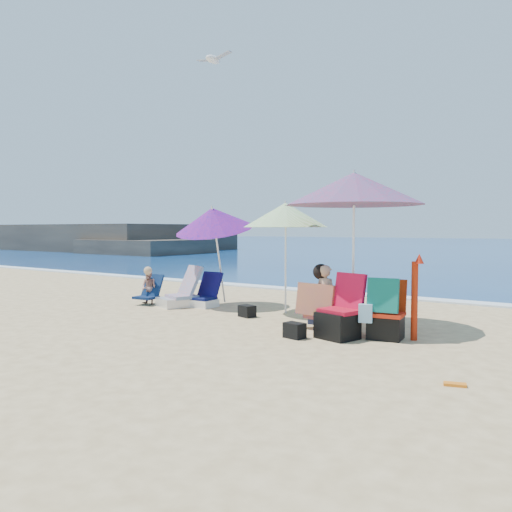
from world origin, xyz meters
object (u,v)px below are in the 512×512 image
Objects in this scene: umbrella_turquoise at (354,189)px; person_center at (323,298)px; camp_chair_right at (385,317)px; seagull at (213,59)px; umbrella_striped at (286,215)px; furled_umbrella at (415,293)px; chair_rainbow at (179,296)px; person_left at (149,287)px; chair_navy at (205,298)px; umbrella_blue at (213,219)px; camp_chair_left at (339,319)px.

person_center is (-0.29, -0.48, -1.70)m from umbrella_turquoise.
seagull reaches higher than camp_chair_right.
umbrella_turquoise is 1.72m from umbrella_striped.
furled_umbrella is 1.33× the size of seagull.
umbrella_turquoise reaches higher than furled_umbrella.
umbrella_striped is 2.19× the size of chair_rainbow.
chair_rainbow reaches higher than person_left.
umbrella_turquoise is 2.71× the size of seagull.
furled_umbrella is at bearing -5.30° from chair_rainbow.
chair_navy is at bearing 19.20° from person_left.
person_center reaches higher than chair_rainbow.
camp_chair_right is at bearing -5.09° from person_left.
seagull is at bearing 165.58° from furled_umbrella.
seagull reaches higher than furled_umbrella.
furled_umbrella reaches higher than chair_rainbow.
chair_navy is at bearing 170.78° from furled_umbrella.
chair_rainbow is at bearing -148.50° from chair_navy.
seagull is (1.04, 0.86, 4.68)m from person_left.
furled_umbrella is at bearing 2.47° from person_center.
umbrella_turquoise is 3.63× the size of chair_navy.
furled_umbrella is 1.29× the size of chair_rainbow.
seagull is at bearing 66.40° from chair_rainbow.
chair_rainbow is 1.20× the size of person_left.
seagull is at bearing 158.68° from person_center.
furled_umbrella is (4.33, -0.85, -1.09)m from umbrella_blue.
furled_umbrella is at bearing 21.21° from camp_chair_right.
camp_chair_right is 6.46m from seagull.
umbrella_blue is at bearing 43.19° from chair_navy.
umbrella_blue is at bearing -51.88° from seagull.
camp_chair_left is 1.05× the size of camp_chair_right.
seagull is (0.32, 0.72, 4.82)m from chair_rainbow.
furled_umbrella is 1.42m from person_center.
chair_rainbow is at bearing 10.61° from person_left.
camp_chair_left is 0.64m from camp_chair_right.
camp_chair_right is 1.12× the size of person_left.
umbrella_turquoise is at bearing 101.98° from camp_chair_left.
person_center is (-1.03, 0.09, 0.18)m from camp_chair_right.
umbrella_striped is 2.35× the size of camp_chair_right.
chair_navy is 1.24m from person_left.
umbrella_turquoise is 2.82× the size of camp_chair_right.
person_center is at bearing -14.41° from chair_navy.
umbrella_striped reaches higher than camp_chair_left.
furled_umbrella is at bearing -9.22° from chair_navy.
camp_chair_left reaches higher than camp_chair_right.
seagull is (-3.47, 0.76, 2.84)m from umbrella_turquoise.
person_left is at bearing -160.80° from chair_navy.
chair_rainbow is at bearing 166.99° from camp_chair_left.
camp_chair_left reaches higher than person_left.
umbrella_blue is 4.54m from furled_umbrella.
chair_navy is 4.18m from camp_chair_right.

